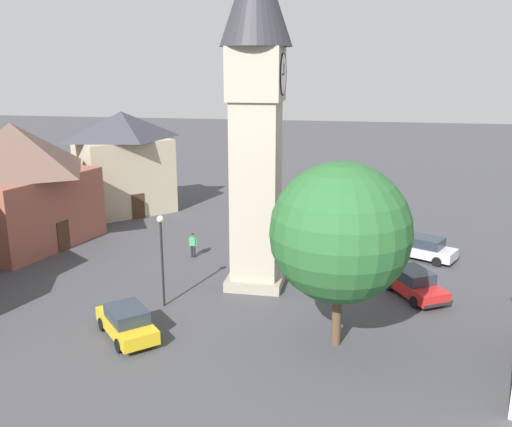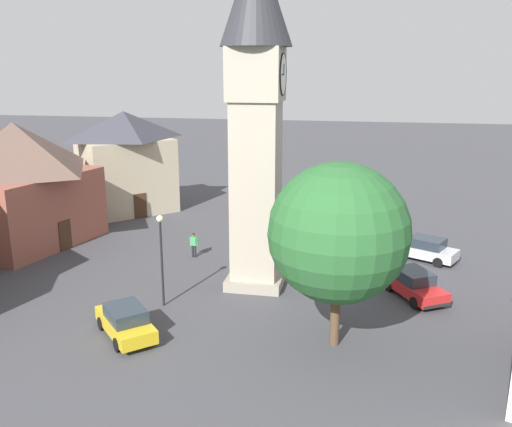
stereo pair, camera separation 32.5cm
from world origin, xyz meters
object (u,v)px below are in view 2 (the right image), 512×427
object	(u,v)px
clock_tower	(256,90)
building_shop_left	(126,161)
tree	(338,233)
car_red_corner	(425,249)
pedestrian	(194,243)
car_blue_kerb	(125,321)
building_corner_back	(18,182)
lamp_post	(161,246)
car_silver_kerb	(414,284)

from	to	relation	value
clock_tower	building_shop_left	size ratio (longest dim) A/B	2.04
tree	car_red_corner	bearing A→B (deg)	157.42
pedestrian	tree	world-z (taller)	tree
pedestrian	tree	distance (m)	14.82
tree	building_shop_left	xyz separation A→B (m)	(-20.56, -19.05, -0.92)
car_blue_kerb	building_corner_back	xyz separation A→B (m)	(-11.97, -13.15, 3.67)
car_blue_kerb	building_corner_back	world-z (taller)	building_corner_back
building_corner_back	clock_tower	bearing A→B (deg)	75.86
car_blue_kerb	pedestrian	xyz separation A→B (m)	(-11.27, -0.16, 0.25)
car_red_corner	lamp_post	size ratio (longest dim) A/B	0.89
car_silver_kerb	tree	size ratio (longest dim) A/B	0.52
building_shop_left	tree	bearing A→B (deg)	42.81
clock_tower	lamp_post	size ratio (longest dim) A/B	3.82
clock_tower	pedestrian	xyz separation A→B (m)	(-3.83, -4.97, -10.10)
car_blue_kerb	car_silver_kerb	xyz separation A→B (m)	(-7.26, 13.72, 0.00)
clock_tower	car_red_corner	xyz separation A→B (m)	(-6.21, 10.12, -10.35)
car_silver_kerb	lamp_post	size ratio (longest dim) A/B	0.88
tree	building_shop_left	bearing A→B (deg)	-137.19
car_blue_kerb	car_red_corner	bearing A→B (deg)	132.43
car_red_corner	building_shop_left	bearing A→B (deg)	-108.25
car_silver_kerb	building_shop_left	world-z (taller)	building_shop_left
car_silver_kerb	tree	world-z (taller)	tree
car_blue_kerb	car_red_corner	distance (m)	20.23
clock_tower	tree	size ratio (longest dim) A/B	2.25
clock_tower	building_shop_left	world-z (taller)	clock_tower
pedestrian	car_blue_kerb	bearing A→B (deg)	0.80
tree	building_corner_back	distance (m)	25.34
car_silver_kerb	car_red_corner	distance (m)	6.50
lamp_post	car_red_corner	bearing A→B (deg)	124.93
car_blue_kerb	car_silver_kerb	distance (m)	15.52
car_blue_kerb	tree	size ratio (longest dim) A/B	0.49
pedestrian	building_corner_back	size ratio (longest dim) A/B	0.15
pedestrian	lamp_post	bearing A→B (deg)	5.21
building_corner_back	building_shop_left	bearing A→B (deg)	158.48
clock_tower	car_silver_kerb	world-z (taller)	clock_tower
building_corner_back	car_red_corner	bearing A→B (deg)	93.42
clock_tower	pedestrian	size ratio (longest dim) A/B	11.27
pedestrian	building_shop_left	world-z (taller)	building_shop_left
car_blue_kerb	tree	world-z (taller)	tree
car_red_corner	pedestrian	xyz separation A→B (m)	(2.38, -15.09, 0.25)
car_blue_kerb	pedestrian	bearing A→B (deg)	-179.20
lamp_post	clock_tower	bearing A→B (deg)	132.00
car_blue_kerb	building_shop_left	xyz separation A→B (m)	(-21.65, -9.34, 3.67)
building_shop_left	car_blue_kerb	bearing A→B (deg)	23.32
car_blue_kerb	building_shop_left	size ratio (longest dim) A/B	0.45
clock_tower	car_blue_kerb	xyz separation A→B (m)	(7.44, -4.81, -10.35)
building_corner_back	car_blue_kerb	bearing A→B (deg)	47.70
car_red_corner	building_shop_left	xyz separation A→B (m)	(-8.00, -24.27, 3.67)
car_silver_kerb	building_corner_back	bearing A→B (deg)	-99.93
clock_tower	lamp_post	distance (m)	9.66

